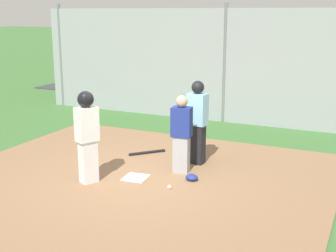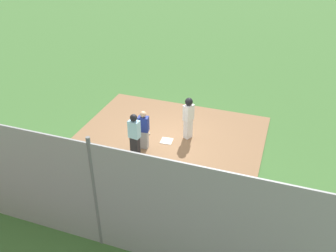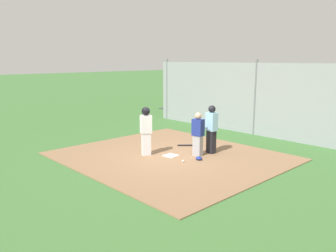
{
  "view_description": "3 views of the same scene",
  "coord_description": "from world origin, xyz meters",
  "px_view_note": "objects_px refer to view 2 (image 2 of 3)",
  "views": [
    {
      "loc": [
        -4.02,
        7.14,
        3.1
      ],
      "look_at": [
        -0.46,
        -0.47,
        1.0
      ],
      "focal_mm": 48.82,
      "sensor_mm": 36.0,
      "label": 1
    },
    {
      "loc": [
        3.88,
        -10.9,
        7.61
      ],
      "look_at": [
        0.12,
        -0.18,
        0.83
      ],
      "focal_mm": 38.3,
      "sensor_mm": 36.0,
      "label": 2
    },
    {
      "loc": [
        -8.3,
        8.01,
        3.37
      ],
      "look_at": [
        0.28,
        -0.13,
        1.04
      ],
      "focal_mm": 36.56,
      "sensor_mm": 36.0,
      "label": 3
    }
  ],
  "objects_px": {
    "home_plate": "(167,141)",
    "catcher": "(144,129)",
    "umpire": "(135,135)",
    "baseball_bat": "(167,165)",
    "runner": "(188,115)",
    "baseball": "(149,134)",
    "catcher_mask": "(139,140)"
  },
  "relations": [
    {
      "from": "runner",
      "to": "baseball_bat",
      "type": "height_order",
      "value": "runner"
    },
    {
      "from": "umpire",
      "to": "catcher_mask",
      "type": "height_order",
      "value": "umpire"
    },
    {
      "from": "catcher",
      "to": "runner",
      "type": "relative_size",
      "value": 0.9
    },
    {
      "from": "catcher",
      "to": "baseball_bat",
      "type": "height_order",
      "value": "catcher"
    },
    {
      "from": "runner",
      "to": "baseball_bat",
      "type": "bearing_deg",
      "value": 110.83
    },
    {
      "from": "baseball",
      "to": "home_plate",
      "type": "bearing_deg",
      "value": -15.41
    },
    {
      "from": "umpire",
      "to": "runner",
      "type": "distance_m",
      "value": 2.33
    },
    {
      "from": "catcher_mask",
      "to": "baseball",
      "type": "distance_m",
      "value": 0.59
    },
    {
      "from": "home_plate",
      "to": "catcher",
      "type": "relative_size",
      "value": 0.29
    },
    {
      "from": "catcher_mask",
      "to": "baseball",
      "type": "xyz_separation_m",
      "value": [
        0.2,
        0.56,
        -0.02
      ]
    },
    {
      "from": "baseball",
      "to": "runner",
      "type": "bearing_deg",
      "value": 11.84
    },
    {
      "from": "home_plate",
      "to": "baseball_bat",
      "type": "bearing_deg",
      "value": -70.34
    },
    {
      "from": "umpire",
      "to": "baseball_bat",
      "type": "distance_m",
      "value": 1.53
    },
    {
      "from": "catcher",
      "to": "baseball",
      "type": "distance_m",
      "value": 1.19
    },
    {
      "from": "runner",
      "to": "catcher_mask",
      "type": "relative_size",
      "value": 7.12
    },
    {
      "from": "umpire",
      "to": "baseball_bat",
      "type": "xyz_separation_m",
      "value": [
        1.24,
        -0.14,
        -0.88
      ]
    },
    {
      "from": "catcher_mask",
      "to": "baseball",
      "type": "height_order",
      "value": "catcher_mask"
    },
    {
      "from": "home_plate",
      "to": "baseball_bat",
      "type": "relative_size",
      "value": 0.52
    },
    {
      "from": "catcher",
      "to": "catcher_mask",
      "type": "relative_size",
      "value": 6.39
    },
    {
      "from": "runner",
      "to": "baseball_bat",
      "type": "relative_size",
      "value": 2.02
    },
    {
      "from": "home_plate",
      "to": "catcher",
      "type": "height_order",
      "value": "catcher"
    },
    {
      "from": "umpire",
      "to": "baseball",
      "type": "height_order",
      "value": "umpire"
    },
    {
      "from": "baseball_bat",
      "to": "baseball",
      "type": "height_order",
      "value": "baseball"
    },
    {
      "from": "umpire",
      "to": "runner",
      "type": "xyz_separation_m",
      "value": [
        1.41,
        1.85,
        0.08
      ]
    },
    {
      "from": "catcher",
      "to": "catcher_mask",
      "type": "xyz_separation_m",
      "value": [
        -0.36,
        0.34,
        -0.73
      ]
    },
    {
      "from": "runner",
      "to": "catcher",
      "type": "bearing_deg",
      "value": 68.03
    },
    {
      "from": "baseball_bat",
      "to": "catcher_mask",
      "type": "distance_m",
      "value": 1.89
    },
    {
      "from": "catcher_mask",
      "to": "catcher",
      "type": "bearing_deg",
      "value": -43.49
    },
    {
      "from": "catcher",
      "to": "runner",
      "type": "distance_m",
      "value": 1.82
    },
    {
      "from": "home_plate",
      "to": "baseball_bat",
      "type": "xyz_separation_m",
      "value": [
        0.52,
        -1.45,
        0.02
      ]
    },
    {
      "from": "catcher",
      "to": "runner",
      "type": "bearing_deg",
      "value": -55.17
    },
    {
      "from": "home_plate",
      "to": "baseball_bat",
      "type": "height_order",
      "value": "baseball_bat"
    }
  ]
}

